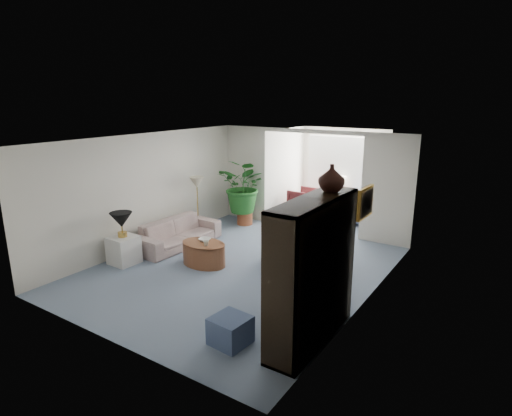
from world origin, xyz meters
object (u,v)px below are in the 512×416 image
Objects in this scene: end_table at (124,250)px; sunroom_chair_maroon at (306,202)px; side_table_dark at (332,251)px; framed_picture at (366,203)px; sofa at (178,233)px; floor_lamp at (197,182)px; cabinet_urn at (332,178)px; coffee_table at (204,254)px; wingback_chair at (294,244)px; entertainment_cabinet at (312,272)px; coffee_bowl at (205,240)px; ottoman at (230,330)px; coffee_cup at (206,243)px; sunroom_chair_blue at (357,209)px; sunroom_table at (341,203)px; table_lamp at (121,220)px; plant_pot at (245,218)px.

end_table is 0.68× the size of sunroom_chair_maroon.
framed_picture is at bearing -51.15° from side_table_dark.
floor_lamp reaches higher than sofa.
framed_picture is 0.99m from cabinet_urn.
coffee_table is 1.81m from wingback_chair.
framed_picture reaches higher than side_table_dark.
wingback_chair is at bearing 150.31° from framed_picture.
entertainment_cabinet is (1.51, -2.32, 0.60)m from wingback_chair.
entertainment_cabinet is at bearing -22.91° from coffee_table.
entertainment_cabinet is at bearing -24.17° from coffee_bowl.
coffee_bowl is at bearing 2.90° from sunroom_chair_maroon.
ottoman is (3.28, -2.47, -0.11)m from sofa.
framed_picture is 1.05× the size of ottoman.
coffee_table is 1.99× the size of ottoman.
framed_picture reaches higher than ottoman.
framed_picture is at bearing 3.31° from coffee_cup.
cabinet_urn reaches higher than wingback_chair.
sunroom_chair_blue is 1.50m from sunroom_chair_maroon.
ottoman is at bearing -17.79° from end_table.
entertainment_cabinet is at bearing -5.48° from end_table.
side_table_dark is 2.97m from cabinet_urn.
entertainment_cabinet reaches higher than floor_lamp.
floor_lamp is at bearing 162.78° from framed_picture.
framed_picture reaches higher than coffee_table.
end_table reaches higher than sunroom_table.
framed_picture is 4.89m from floor_lamp.
sunroom_table reaches higher than coffee_bowl.
coffee_bowl is at bearing 116.57° from coffee_table.
end_table is (-4.57, -0.91, -1.42)m from framed_picture.
sunroom_chair_maroon is (1.41, 5.25, -0.54)m from table_lamp.
sunroom_table is at bearing 110.27° from cabinet_urn.
side_table_dark is 3.30m from plant_pot.
framed_picture reaches higher than plant_pot.
framed_picture is at bearing 1.37° from coffee_table.
coffee_table is at bearing -178.63° from framed_picture.
wingback_chair is 2.20× the size of plant_pot.
cabinet_urn is (0.00, 0.50, 1.19)m from entertainment_cabinet.
table_lamp is 0.46× the size of coffee_table.
coffee_cup is (1.61, -1.62, -0.75)m from floor_lamp.
framed_picture reaches higher than table_lamp.
wingback_chair is at bearing -177.36° from sunroom_chair_blue.
sofa is at bearing -13.24° from sunroom_chair_maroon.
sunroom_chair_maroon is (1.21, 3.90, 0.07)m from sofa.
end_table is 1.55× the size of floor_lamp.
table_lamp is 0.78× the size of side_table_dark.
sofa is 2.20m from plant_pot.
coffee_table reaches higher than ottoman.
side_table_dark is 1.18× the size of ottoman.
sunroom_chair_maroon is at bearing 93.99° from sunroom_chair_blue.
end_table is at bearing 173.51° from sofa.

